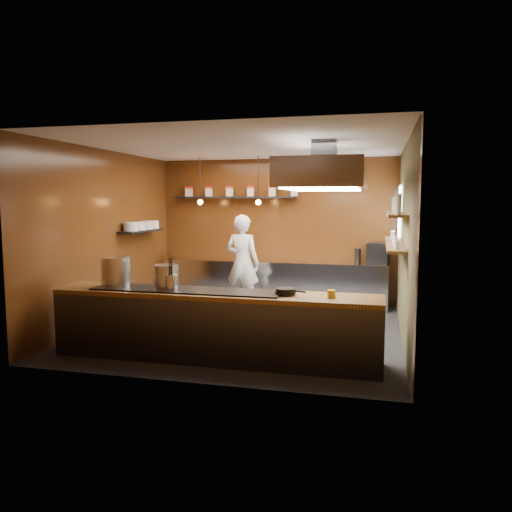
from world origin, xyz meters
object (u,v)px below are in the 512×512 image
(stockpot_small, at_px, (166,276))
(espresso_machine, at_px, (378,253))
(stockpot_large, at_px, (116,271))
(extractor_hood, at_px, (324,175))
(chef, at_px, (243,263))

(stockpot_small, height_order, espresso_machine, espresso_machine)
(stockpot_large, relative_size, espresso_machine, 1.01)
(extractor_hood, xyz_separation_m, espresso_machine, (0.80, 2.61, -1.40))
(espresso_machine, distance_m, chef, 2.68)
(extractor_hood, bearing_deg, espresso_machine, 72.98)
(stockpot_large, xyz_separation_m, stockpot_small, (0.77, -0.01, -0.04))
(espresso_machine, bearing_deg, stockpot_large, -123.73)
(stockpot_small, relative_size, chef, 0.18)
(extractor_hood, height_order, espresso_machine, extractor_hood)
(chef, bearing_deg, extractor_hood, 146.20)
(stockpot_large, xyz_separation_m, chef, (1.07, 2.85, -0.20))
(stockpot_large, distance_m, chef, 3.05)
(stockpot_small, bearing_deg, espresso_machine, 52.89)
(chef, bearing_deg, stockpot_small, 95.40)
(extractor_hood, relative_size, stockpot_small, 6.01)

